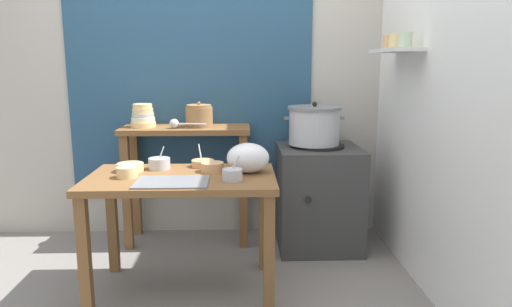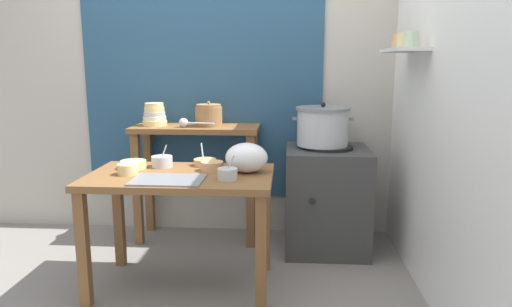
{
  "view_description": "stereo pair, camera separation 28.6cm",
  "coord_description": "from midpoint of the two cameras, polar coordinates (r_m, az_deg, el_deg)",
  "views": [
    {
      "loc": [
        0.24,
        -2.65,
        1.36
      ],
      "look_at": [
        0.34,
        0.17,
        0.82
      ],
      "focal_mm": 32.56,
      "sensor_mm": 36.0,
      "label": 1
    },
    {
      "loc": [
        0.53,
        -2.64,
        1.36
      ],
      "look_at": [
        0.34,
        0.17,
        0.82
      ],
      "focal_mm": 32.56,
      "sensor_mm": 36.0,
      "label": 2
    }
  ],
  "objects": [
    {
      "name": "ground_plane",
      "position": [
        3.0,
        -9.47,
        -16.25
      ],
      "size": [
        9.0,
        9.0,
        0.0
      ],
      "primitive_type": "plane",
      "color": "gray"
    },
    {
      "name": "wall_back",
      "position": [
        3.75,
        -6.63,
        9.95
      ],
      "size": [
        4.4,
        0.12,
        2.6
      ],
      "color": "#B2ADA3",
      "rests_on": "ground"
    },
    {
      "name": "wall_right",
      "position": [
        3.02,
        17.92,
        9.22
      ],
      "size": [
        0.3,
        3.2,
        2.6
      ],
      "color": "white",
      "rests_on": "ground"
    },
    {
      "name": "prep_table",
      "position": [
        2.81,
        -11.98,
        -4.89
      ],
      "size": [
        1.1,
        0.66,
        0.72
      ],
      "color": "brown",
      "rests_on": "ground"
    },
    {
      "name": "back_shelf_table",
      "position": [
        3.59,
        -10.79,
        -0.27
      ],
      "size": [
        0.96,
        0.4,
        0.9
      ],
      "color": "brown",
      "rests_on": "ground"
    },
    {
      "name": "stove_block",
      "position": [
        3.51,
        5.34,
        -5.31
      ],
      "size": [
        0.6,
        0.61,
        0.78
      ],
      "color": "#383838",
      "rests_on": "ground"
    },
    {
      "name": "steamer_pot",
      "position": [
        3.42,
        4.79,
        3.46
      ],
      "size": [
        0.44,
        0.39,
        0.32
      ],
      "color": "#B7BABF",
      "rests_on": "stove_block"
    },
    {
      "name": "clay_pot",
      "position": [
        3.53,
        -9.33,
        4.57
      ],
      "size": [
        0.2,
        0.2,
        0.19
      ],
      "color": "olive",
      "rests_on": "back_shelf_table"
    },
    {
      "name": "bowl_stack_enamel",
      "position": [
        3.6,
        -15.96,
        4.35
      ],
      "size": [
        0.19,
        0.19,
        0.17
      ],
      "color": "#E5C684",
      "rests_on": "back_shelf_table"
    },
    {
      "name": "ladle",
      "position": [
        3.47,
        -12.2,
        3.59
      ],
      "size": [
        0.27,
        0.09,
        0.07
      ],
      "color": "#B7BABF",
      "rests_on": "back_shelf_table"
    },
    {
      "name": "serving_tray",
      "position": [
        2.62,
        -13.38,
        -3.46
      ],
      "size": [
        0.4,
        0.28,
        0.01
      ],
      "primitive_type": "cube",
      "color": "slate",
      "rests_on": "prep_table"
    },
    {
      "name": "plastic_bag",
      "position": [
        2.78,
        -3.94,
        -0.57
      ],
      "size": [
        0.26,
        0.21,
        0.18
      ],
      "primitive_type": "ellipsoid",
      "color": "white",
      "rests_on": "prep_table"
    },
    {
      "name": "prep_bowl_0",
      "position": [
        2.97,
        -14.51,
        -1.17
      ],
      "size": [
        0.13,
        0.13,
        0.14
      ],
      "color": "#B7BABF",
      "rests_on": "prep_table"
    },
    {
      "name": "prep_bowl_1",
      "position": [
        2.96,
        -17.9,
        -1.6
      ],
      "size": [
        0.16,
        0.16,
        0.05
      ],
      "color": "#E5C684",
      "rests_on": "prep_table"
    },
    {
      "name": "prep_bowl_2",
      "position": [
        2.61,
        -6.07,
        -2.59
      ],
      "size": [
        0.11,
        0.11,
        0.14
      ],
      "color": "#B7BABF",
      "rests_on": "prep_table"
    },
    {
      "name": "prep_bowl_3",
      "position": [
        2.99,
        -9.2,
        -1.17
      ],
      "size": [
        0.14,
        0.14,
        0.14
      ],
      "color": "tan",
      "rests_on": "prep_table"
    },
    {
      "name": "prep_bowl_4",
      "position": [
        2.81,
        -18.39,
        -2.18
      ],
      "size": [
        0.12,
        0.12,
        0.06
      ],
      "color": "#E5C684",
      "rests_on": "prep_table"
    },
    {
      "name": "prep_bowl_5",
      "position": [
        2.84,
        -8.26,
        -1.64
      ],
      "size": [
        0.14,
        0.14,
        0.06
      ],
      "color": "tan",
      "rests_on": "prep_table"
    }
  ]
}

